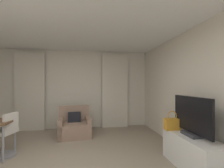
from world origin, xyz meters
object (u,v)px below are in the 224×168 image
Objects in this scene: desk_chair at (5,137)px; tv_console at (192,153)px; armchair at (74,126)px; tv_flatscreen at (192,117)px; handbag_primary at (172,124)px.

tv_console is (3.43, -1.06, -0.11)m from desk_chair.
desk_chair is 0.72× the size of tv_console.
desk_chair is (-1.30, -1.09, 0.12)m from armchair.
armchair is 0.78× the size of tv_console.
tv_flatscreen reaches higher than armchair.
armchair is at bearing 40.10° from desk_chair.
armchair is 1.08× the size of desk_chair.
armchair is 2.58× the size of handbag_primary.
handbag_primary is at bearing -40.87° from armchair.
tv_console is (2.13, -2.15, 0.02)m from armchair.
desk_chair is 0.92× the size of tv_flatscreen.
handbag_primary is at bearing -10.98° from desk_chair.
armchair is at bearing 139.13° from handbag_primary.
tv_console is 0.60m from tv_flatscreen.
handbag_primary is (3.30, -0.64, 0.30)m from desk_chair.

